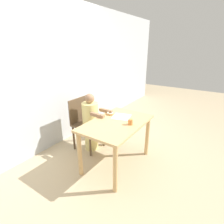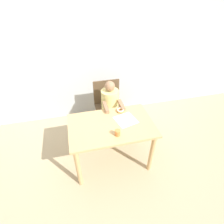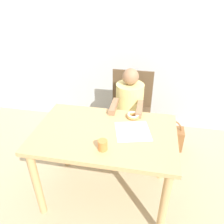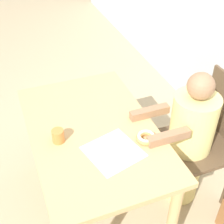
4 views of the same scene
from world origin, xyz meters
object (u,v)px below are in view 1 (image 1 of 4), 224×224
Objects in this scene: chair at (85,122)px; handbag at (99,129)px; child_figure at (91,123)px; cup at (130,122)px; donut at (110,113)px.

handbag is at bearing 7.74° from chair.
cup is (-0.09, -0.80, 0.25)m from child_figure.
cup is at bearing -95.68° from chair.
handbag is at bearing 60.68° from cup.
donut reaches higher than handbag.
chair is at bearing 84.32° from cup.
handbag is (0.46, 0.06, -0.34)m from chair.
child_figure is 0.84m from cup.
donut is (0.07, -0.35, 0.23)m from child_figure.
chair is 0.89× the size of child_figure.
child_figure is at bearing 101.40° from donut.
child_figure is 0.42m from donut.
handbag is at bearing 22.35° from child_figure.
cup is at bearing -96.58° from child_figure.
child_figure reaches higher than cup.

